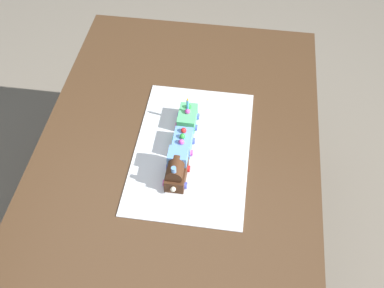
{
  "coord_description": "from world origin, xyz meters",
  "views": [
    {
      "loc": [
        -1.01,
        -0.19,
        2.0
      ],
      "look_at": [
        -0.03,
        -0.05,
        0.77
      ],
      "focal_mm": 42.61,
      "sensor_mm": 36.0,
      "label": 1
    }
  ],
  "objects": [
    {
      "name": "cake_board",
      "position": [
        -0.03,
        -0.05,
        0.74
      ],
      "size": [
        0.6,
        0.4,
        0.0
      ],
      "primitive_type": "cube",
      "color": "silver",
      "rests_on": "dining_table"
    },
    {
      "name": "ground_plane",
      "position": [
        0.0,
        0.0,
        0.0
      ],
      "size": [
        8.0,
        8.0,
        0.0
      ],
      "primitive_type": "plane",
      "color": "gray"
    },
    {
      "name": "dining_table",
      "position": [
        0.0,
        0.0,
        0.63
      ],
      "size": [
        1.4,
        1.0,
        0.74
      ],
      "color": "#4C331E",
      "rests_on": "ground"
    },
    {
      "name": "birthday_candle",
      "position": [
        0.1,
        -0.02,
        0.84
      ],
      "size": [
        0.01,
        0.01,
        0.05
      ],
      "color": "#4CA5E5",
      "rests_on": "cake_car_caboose_mint_green"
    },
    {
      "name": "cake_locomotive",
      "position": [
        -0.16,
        -0.02,
        0.79
      ],
      "size": [
        0.14,
        0.08,
        0.12
      ],
      "color": "#472816",
      "rests_on": "cake_board"
    },
    {
      "name": "cake_car_hopper_sky_blue",
      "position": [
        -0.03,
        -0.02,
        0.77
      ],
      "size": [
        0.1,
        0.08,
        0.07
      ],
      "color": "#669EEA",
      "rests_on": "cake_board"
    },
    {
      "name": "cake_car_caboose_mint_green",
      "position": [
        0.09,
        -0.02,
        0.77
      ],
      "size": [
        0.1,
        0.08,
        0.07
      ],
      "color": "#59CC7A",
      "rests_on": "cake_board"
    }
  ]
}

